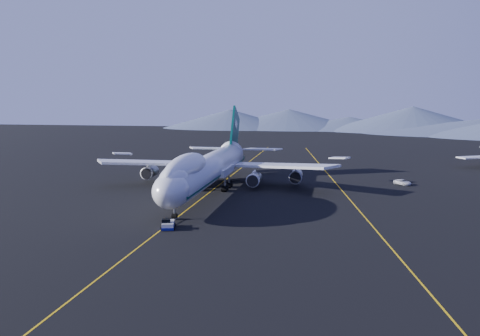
# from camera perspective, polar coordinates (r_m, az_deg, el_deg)

# --- Properties ---
(ground) EXTENTS (500.00, 500.00, 0.00)m
(ground) POSITION_cam_1_polar(r_m,az_deg,el_deg) (122.90, -3.35, -2.68)
(ground) COLOR black
(ground) RESTS_ON ground
(taxiway_line_main) EXTENTS (0.25, 220.00, 0.01)m
(taxiway_line_main) POSITION_cam_1_polar(r_m,az_deg,el_deg) (122.90, -3.35, -2.68)
(taxiway_line_main) COLOR gold
(taxiway_line_main) RESTS_ON ground
(taxiway_line_side) EXTENTS (28.08, 198.09, 0.01)m
(taxiway_line_side) POSITION_cam_1_polar(r_m,az_deg,el_deg) (129.45, 10.74, -2.27)
(taxiway_line_side) COLOR gold
(taxiway_line_side) RESTS_ON ground
(boeing_747) EXTENTS (59.62, 72.43, 19.37)m
(boeing_747) POSITION_cam_1_polar(r_m,az_deg,el_deg) (122.01, -3.37, 0.01)
(boeing_747) COLOR silver
(boeing_747) RESTS_ON ground
(pushback_tug) EXTENTS (3.12, 4.48, 1.78)m
(pushback_tug) POSITION_cam_1_polar(r_m,az_deg,el_deg) (91.47, -7.67, -6.06)
(pushback_tug) COLOR silver
(pushback_tug) RESTS_ON ground
(service_van) EXTENTS (4.73, 4.95, 1.30)m
(service_van) POSITION_cam_1_polar(r_m,az_deg,el_deg) (139.69, 16.95, -1.47)
(service_van) COLOR silver
(service_van) RESTS_ON ground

